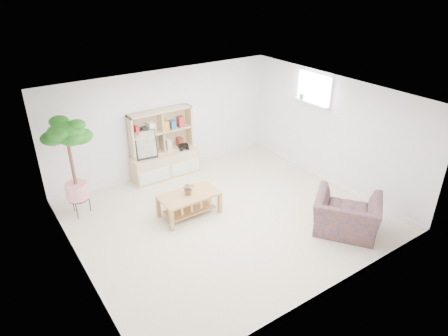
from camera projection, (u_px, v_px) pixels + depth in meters
floor at (227, 218)px, 7.75m from camera, size 5.50×5.00×0.01m
ceiling at (227, 98)px, 6.67m from camera, size 5.50×5.00×0.01m
walls at (227, 162)px, 7.21m from camera, size 5.51×5.01×2.40m
baseboard at (227, 216)px, 7.73m from camera, size 5.50×5.00×0.10m
window at (315, 88)px, 8.66m from camera, size 0.10×0.98×0.68m
window_sill at (311, 103)px, 8.77m from camera, size 0.14×1.00×0.04m
storage_unit at (164, 145)px, 8.96m from camera, size 1.56×0.53×1.56m
poster at (146, 145)px, 8.64m from camera, size 0.48×0.18×0.65m
toy_truck at (184, 146)px, 9.18m from camera, size 0.32×0.25×0.15m
coffee_table at (189, 205)px, 7.75m from camera, size 1.14×0.62×0.46m
table_plant at (188, 188)px, 7.59m from camera, size 0.28×0.26×0.25m
floor_tree at (73, 169)px, 7.43m from camera, size 0.78×0.78×1.98m
armchair at (347, 213)px, 7.15m from camera, size 1.45×1.49×0.83m
sill_plant at (302, 93)px, 8.92m from camera, size 0.16×0.14×0.26m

